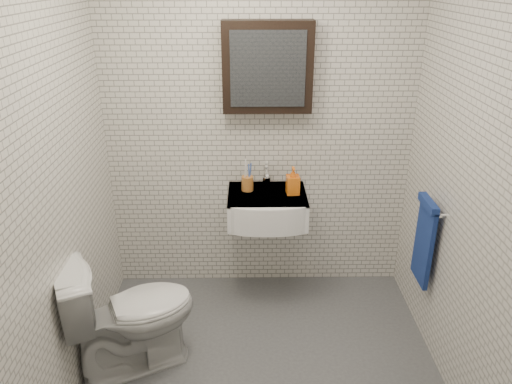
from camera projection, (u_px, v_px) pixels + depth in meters
ground at (262, 366)px, 3.14m from camera, size 2.20×2.00×0.01m
room_shell at (264, 146)px, 2.55m from camera, size 2.22×2.02×2.51m
washbasin at (267, 208)px, 3.51m from camera, size 0.55×0.50×0.20m
faucet at (266, 176)px, 3.62m from camera, size 0.06×0.20×0.15m
mirror_cabinet at (267, 67)px, 3.30m from camera, size 0.60×0.15×0.60m
towel_rail at (425, 238)px, 3.18m from camera, size 0.09×0.30×0.58m
toothbrush_cup at (247, 183)px, 3.54m from camera, size 0.11×0.11×0.23m
soap_bottle at (293, 181)px, 3.47m from camera, size 0.10×0.10×0.20m
toilet at (130, 313)px, 3.01m from camera, size 0.89×0.73×0.79m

